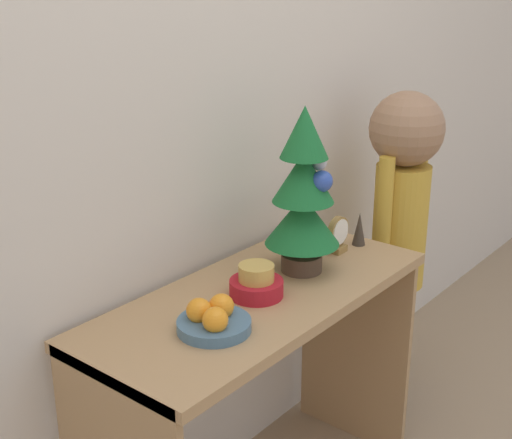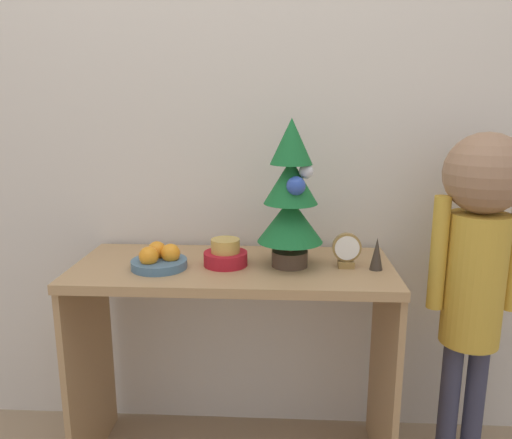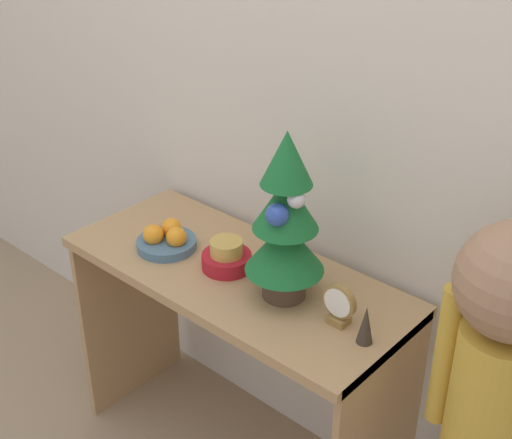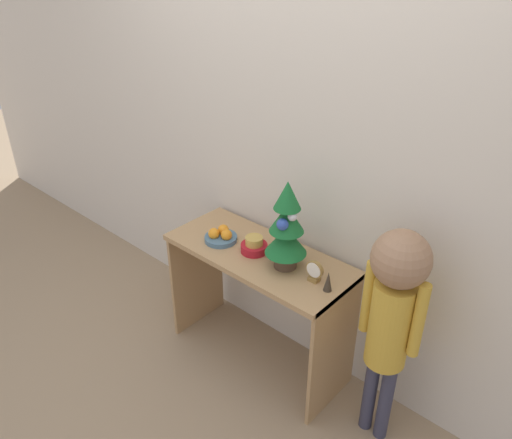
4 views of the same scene
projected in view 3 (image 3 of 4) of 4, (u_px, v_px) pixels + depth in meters
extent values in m
cube|color=beige|center=(300.00, 61.00, 1.89)|extent=(7.00, 0.05, 2.50)
cube|color=tan|center=(235.00, 274.00, 1.98)|extent=(1.02, 0.43, 0.03)
cube|color=tan|center=(130.00, 305.00, 2.44)|extent=(0.02, 0.40, 0.72)
cylinder|color=#4C3828|center=(284.00, 287.00, 1.86)|extent=(0.11, 0.11, 0.05)
cylinder|color=brown|center=(284.00, 273.00, 1.84)|extent=(0.02, 0.02, 0.04)
cone|color=#19662D|center=(285.00, 246.00, 1.80)|extent=(0.21, 0.21, 0.14)
cone|color=#19662D|center=(286.00, 203.00, 1.74)|extent=(0.17, 0.17, 0.14)
cone|color=#19662D|center=(287.00, 158.00, 1.68)|extent=(0.13, 0.13, 0.14)
sphere|color=silver|center=(296.00, 199.00, 1.68)|extent=(0.04, 0.04, 0.04)
sphere|color=#2D4CA8|center=(277.00, 215.00, 1.70)|extent=(0.06, 0.06, 0.06)
sphere|color=silver|center=(268.00, 224.00, 1.75)|extent=(0.04, 0.04, 0.04)
cylinder|color=#476B84|center=(167.00, 244.00, 2.07)|extent=(0.17, 0.17, 0.03)
sphere|color=orange|center=(176.00, 237.00, 2.04)|extent=(0.06, 0.06, 0.06)
sphere|color=orange|center=(171.00, 228.00, 2.09)|extent=(0.06, 0.06, 0.06)
sphere|color=orange|center=(153.00, 235.00, 2.05)|extent=(0.06, 0.06, 0.06)
cylinder|color=#AD1923|center=(227.00, 261.00, 1.97)|extent=(0.14, 0.14, 0.04)
cylinder|color=gold|center=(226.00, 248.00, 1.95)|extent=(0.09, 0.09, 0.04)
cube|color=olive|center=(338.00, 320.00, 1.76)|extent=(0.05, 0.04, 0.02)
cylinder|color=olive|center=(340.00, 301.00, 1.73)|extent=(0.09, 0.02, 0.09)
cylinder|color=white|center=(337.00, 303.00, 1.73)|extent=(0.08, 0.00, 0.08)
cone|color=#382D23|center=(366.00, 325.00, 1.67)|extent=(0.04, 0.04, 0.10)
cylinder|color=gold|center=(489.00, 410.00, 1.55)|extent=(0.18, 0.18, 0.43)
cylinder|color=gold|center=(445.00, 356.00, 1.58)|extent=(0.05, 0.05, 0.36)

